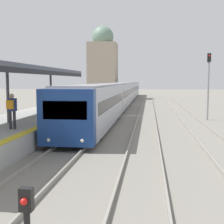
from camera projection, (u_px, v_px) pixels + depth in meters
platform_canopy at (8, 69)px, 16.51m from camera, size 4.00×18.35×3.02m
person_on_platform at (12, 108)px, 14.49m from camera, size 0.40×0.40×1.66m
train_near at (122, 92)px, 42.54m from camera, size 2.57×58.43×2.95m
signal_mast_far at (208, 79)px, 25.10m from camera, size 0.28×0.29×5.40m
distant_domed_building at (103, 65)px, 54.99m from camera, size 4.90×4.90×12.72m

